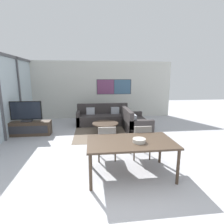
{
  "coord_description": "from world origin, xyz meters",
  "views": [
    {
      "loc": [
        -0.37,
        -2.73,
        2.03
      ],
      "look_at": [
        0.27,
        2.63,
        0.95
      ],
      "focal_mm": 28.0,
      "sensor_mm": 36.0,
      "label": 1
    }
  ],
  "objects_px": {
    "dining_table": "(131,144)",
    "fruit_bowl": "(139,140)",
    "dining_chair_centre": "(141,139)",
    "coffee_table": "(105,125)",
    "dining_chair_left": "(107,140)",
    "sofa_side": "(134,124)",
    "sofa_main": "(103,118)",
    "tv_console": "(28,128)",
    "television": "(26,112)"
  },
  "relations": [
    {
      "from": "sofa_main",
      "to": "fruit_bowl",
      "type": "relative_size",
      "value": 8.63
    },
    {
      "from": "dining_chair_left",
      "to": "dining_table",
      "type": "bearing_deg",
      "value": -60.07
    },
    {
      "from": "television",
      "to": "coffee_table",
      "type": "xyz_separation_m",
      "value": [
        2.76,
        -0.06,
        -0.57
      ]
    },
    {
      "from": "television",
      "to": "fruit_bowl",
      "type": "bearing_deg",
      "value": -43.6
    },
    {
      "from": "dining_table",
      "to": "tv_console",
      "type": "bearing_deg",
      "value": 135.94
    },
    {
      "from": "sofa_main",
      "to": "fruit_bowl",
      "type": "bearing_deg",
      "value": -84.16
    },
    {
      "from": "sofa_main",
      "to": "dining_chair_left",
      "type": "bearing_deg",
      "value": -92.41
    },
    {
      "from": "sofa_side",
      "to": "dining_chair_centre",
      "type": "distance_m",
      "value": 2.3
    },
    {
      "from": "dining_table",
      "to": "fruit_bowl",
      "type": "bearing_deg",
      "value": -32.46
    },
    {
      "from": "coffee_table",
      "to": "fruit_bowl",
      "type": "xyz_separation_m",
      "value": [
        0.44,
        -2.99,
        0.51
      ]
    },
    {
      "from": "dining_chair_centre",
      "to": "sofa_side",
      "type": "bearing_deg",
      "value": 80.65
    },
    {
      "from": "coffee_table",
      "to": "dining_chair_left",
      "type": "bearing_deg",
      "value": -93.85
    },
    {
      "from": "dining_chair_centre",
      "to": "tv_console",
      "type": "bearing_deg",
      "value": 147.39
    },
    {
      "from": "dining_table",
      "to": "fruit_bowl",
      "type": "relative_size",
      "value": 6.77
    },
    {
      "from": "television",
      "to": "dining_chair_left",
      "type": "bearing_deg",
      "value": -40.06
    },
    {
      "from": "dining_chair_centre",
      "to": "television",
      "type": "bearing_deg",
      "value": 147.38
    },
    {
      "from": "tv_console",
      "to": "sofa_main",
      "type": "height_order",
      "value": "sofa_main"
    },
    {
      "from": "sofa_side",
      "to": "fruit_bowl",
      "type": "relative_size",
      "value": 6.29
    },
    {
      "from": "dining_chair_centre",
      "to": "fruit_bowl",
      "type": "bearing_deg",
      "value": -109.09
    },
    {
      "from": "tv_console",
      "to": "dining_table",
      "type": "relative_size",
      "value": 0.9
    },
    {
      "from": "television",
      "to": "dining_table",
      "type": "xyz_separation_m",
      "value": [
        3.05,
        -2.95,
        -0.17
      ]
    },
    {
      "from": "television",
      "to": "fruit_bowl",
      "type": "height_order",
      "value": "television"
    },
    {
      "from": "television",
      "to": "fruit_bowl",
      "type": "relative_size",
      "value": 4.03
    },
    {
      "from": "sofa_main",
      "to": "dining_chair_centre",
      "type": "height_order",
      "value": "dining_chair_centre"
    },
    {
      "from": "sofa_main",
      "to": "dining_chair_left",
      "type": "xyz_separation_m",
      "value": [
        -0.14,
        -3.42,
        0.22
      ]
    },
    {
      "from": "sofa_side",
      "to": "fruit_bowl",
      "type": "distance_m",
      "value": 3.19
    },
    {
      "from": "dining_chair_centre",
      "to": "coffee_table",
      "type": "bearing_deg",
      "value": 108.35
    },
    {
      "from": "coffee_table",
      "to": "dining_chair_centre",
      "type": "relative_size",
      "value": 1.1
    },
    {
      "from": "coffee_table",
      "to": "dining_chair_centre",
      "type": "bearing_deg",
      "value": -71.65
    },
    {
      "from": "sofa_side",
      "to": "dining_chair_left",
      "type": "bearing_deg",
      "value": 150.99
    },
    {
      "from": "dining_table",
      "to": "fruit_bowl",
      "type": "xyz_separation_m",
      "value": [
        0.15,
        -0.09,
        0.11
      ]
    },
    {
      "from": "coffee_table",
      "to": "fruit_bowl",
      "type": "bearing_deg",
      "value": -81.68
    },
    {
      "from": "tv_console",
      "to": "coffee_table",
      "type": "xyz_separation_m",
      "value": [
        2.76,
        -0.06,
        0.03
      ]
    },
    {
      "from": "sofa_main",
      "to": "dining_chair_centre",
      "type": "xyz_separation_m",
      "value": [
        0.72,
        -3.45,
        0.22
      ]
    },
    {
      "from": "sofa_side",
      "to": "dining_chair_left",
      "type": "relative_size",
      "value": 1.89
    },
    {
      "from": "television",
      "to": "dining_chair_centre",
      "type": "distance_m",
      "value": 4.15
    },
    {
      "from": "television",
      "to": "sofa_side",
      "type": "xyz_separation_m",
      "value": [
        3.85,
        0.03,
        -0.57
      ]
    },
    {
      "from": "sofa_side",
      "to": "fruit_bowl",
      "type": "height_order",
      "value": "sofa_side"
    },
    {
      "from": "dining_chair_left",
      "to": "dining_chair_centre",
      "type": "height_order",
      "value": "same"
    },
    {
      "from": "dining_chair_left",
      "to": "fruit_bowl",
      "type": "relative_size",
      "value": 3.34
    },
    {
      "from": "tv_console",
      "to": "fruit_bowl",
      "type": "bearing_deg",
      "value": -43.6
    },
    {
      "from": "television",
      "to": "dining_table",
      "type": "bearing_deg",
      "value": -44.07
    },
    {
      "from": "tv_console",
      "to": "television",
      "type": "bearing_deg",
      "value": 90.0
    },
    {
      "from": "television",
      "to": "dining_chair_centre",
      "type": "relative_size",
      "value": 1.21
    },
    {
      "from": "dining_table",
      "to": "fruit_bowl",
      "type": "height_order",
      "value": "fruit_bowl"
    },
    {
      "from": "television",
      "to": "dining_chair_centre",
      "type": "height_order",
      "value": "television"
    },
    {
      "from": "dining_table",
      "to": "sofa_side",
      "type": "bearing_deg",
      "value": 74.91
    },
    {
      "from": "coffee_table",
      "to": "dining_table",
      "type": "bearing_deg",
      "value": -84.32
    },
    {
      "from": "television",
      "to": "sofa_main",
      "type": "distance_m",
      "value": 3.07
    },
    {
      "from": "tv_console",
      "to": "dining_chair_left",
      "type": "bearing_deg",
      "value": -40.05
    }
  ]
}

